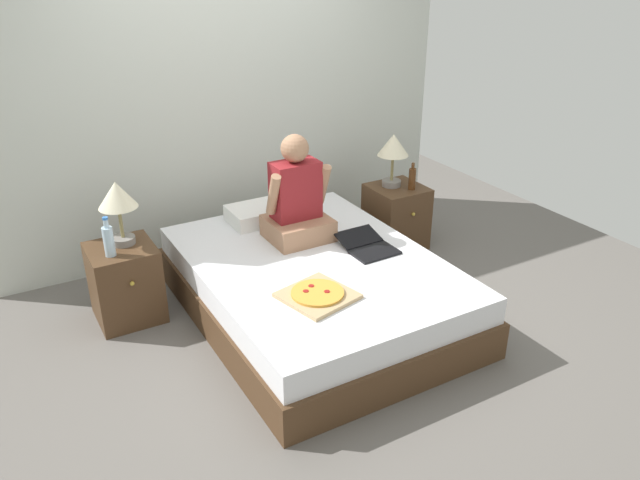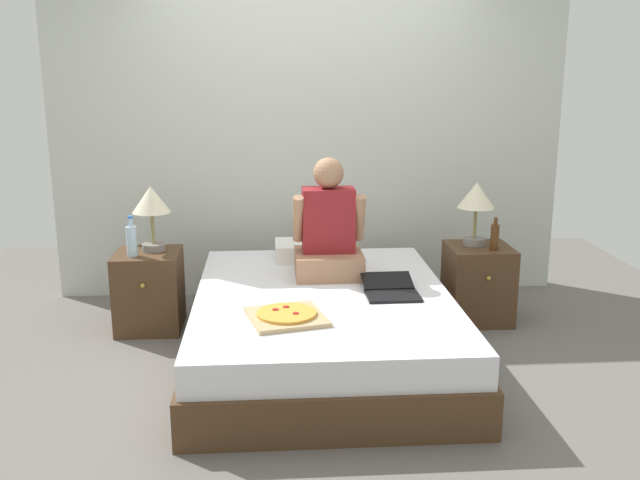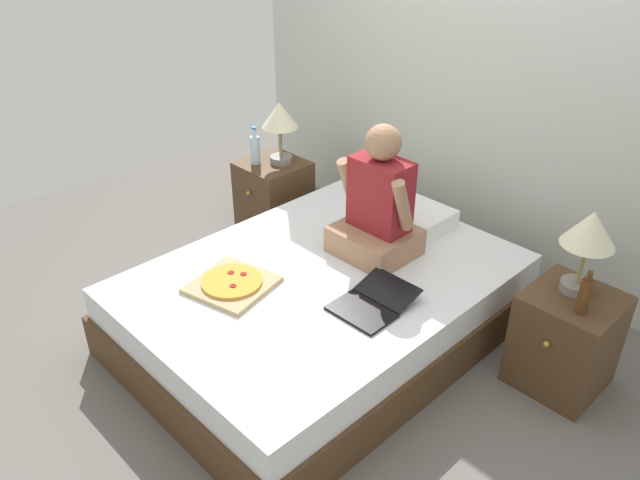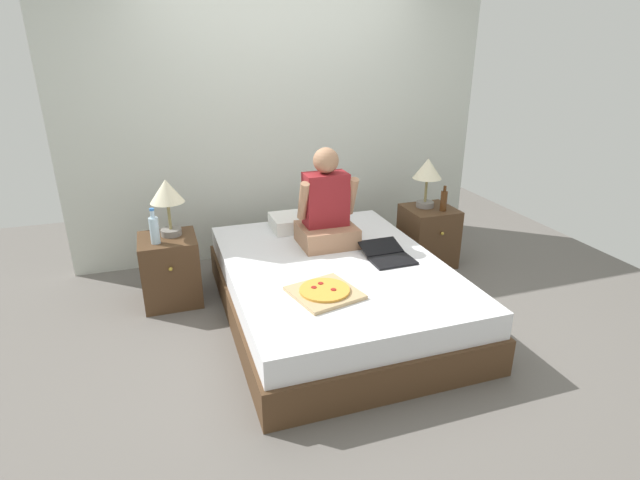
{
  "view_description": "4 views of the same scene",
  "coord_description": "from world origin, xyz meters",
  "views": [
    {
      "loc": [
        -1.87,
        -3.33,
        2.42
      ],
      "look_at": [
        -0.01,
        -0.09,
        0.63
      ],
      "focal_mm": 35.0,
      "sensor_mm": 36.0,
      "label": 1
    },
    {
      "loc": [
        -0.31,
        -4.15,
        1.81
      ],
      "look_at": [
        -0.02,
        -0.06,
        0.79
      ],
      "focal_mm": 40.0,
      "sensor_mm": 36.0,
      "label": 2
    },
    {
      "loc": [
        2.08,
        -2.04,
        2.36
      ],
      "look_at": [
        0.09,
        -0.1,
        0.73
      ],
      "focal_mm": 35.0,
      "sensor_mm": 36.0,
      "label": 3
    },
    {
      "loc": [
        -1.18,
        -3.16,
        1.97
      ],
      "look_at": [
        -0.11,
        0.01,
        0.63
      ],
      "focal_mm": 28.0,
      "sensor_mm": 36.0,
      "label": 4
    }
  ],
  "objects": [
    {
      "name": "lamp_on_left_nightstand",
      "position": [
        -1.12,
        0.68,
        0.87
      ],
      "size": [
        0.26,
        0.26,
        0.45
      ],
      "color": "gray",
      "rests_on": "nightstand_left"
    },
    {
      "name": "beer_bottle",
      "position": [
        1.23,
        0.53,
        0.64
      ],
      "size": [
        0.06,
        0.06,
        0.23
      ],
      "color": "#512D14",
      "rests_on": "nightstand_right"
    },
    {
      "name": "ground_plane",
      "position": [
        0.0,
        0.0,
        0.0
      ],
      "size": [
        5.96,
        5.96,
        0.0
      ],
      "primitive_type": "plane",
      "color": "#66605B"
    },
    {
      "name": "bed",
      "position": [
        0.0,
        0.0,
        0.22
      ],
      "size": [
        1.59,
        2.15,
        0.44
      ],
      "color": "#4C331E",
      "rests_on": "ground"
    },
    {
      "name": "nightstand_left",
      "position": [
        -1.16,
        0.63,
        0.27
      ],
      "size": [
        0.44,
        0.47,
        0.55
      ],
      "color": "#4C331E",
      "rests_on": "ground"
    },
    {
      "name": "pizza_box",
      "position": [
        -0.23,
        -0.45,
        0.46
      ],
      "size": [
        0.48,
        0.48,
        0.05
      ],
      "color": "tan",
      "rests_on": "bed"
    },
    {
      "name": "laptop",
      "position": [
        0.41,
        -0.06,
        0.46
      ],
      "size": [
        0.32,
        0.42,
        0.07
      ],
      "color": "black",
      "rests_on": "bed"
    },
    {
      "name": "nightstand_right",
      "position": [
        1.16,
        0.63,
        0.27
      ],
      "size": [
        0.44,
        0.47,
        0.55
      ],
      "color": "#4C331E",
      "rests_on": "ground"
    },
    {
      "name": "lamp_on_right_nightstand",
      "position": [
        1.13,
        0.68,
        0.87
      ],
      "size": [
        0.26,
        0.26,
        0.45
      ],
      "color": "gray",
      "rests_on": "nightstand_right"
    },
    {
      "name": "pillow",
      "position": [
        -0.02,
        0.8,
        0.5
      ],
      "size": [
        0.52,
        0.34,
        0.12
      ],
      "primitive_type": "cube",
      "color": "white",
      "rests_on": "bed"
    },
    {
      "name": "wall_back",
      "position": [
        0.0,
        1.44,
        1.25
      ],
      "size": [
        3.96,
        0.12,
        2.5
      ],
      "primitive_type": "cube",
      "color": "silver",
      "rests_on": "ground"
    },
    {
      "name": "person_seated",
      "position": [
        0.07,
        0.38,
        0.73
      ],
      "size": [
        0.47,
        0.4,
        0.78
      ],
      "color": "#A37556",
      "rests_on": "bed"
    },
    {
      "name": "water_bottle",
      "position": [
        -1.24,
        0.54,
        0.66
      ],
      "size": [
        0.07,
        0.07,
        0.28
      ],
      "color": "silver",
      "rests_on": "nightstand_left"
    }
  ]
}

